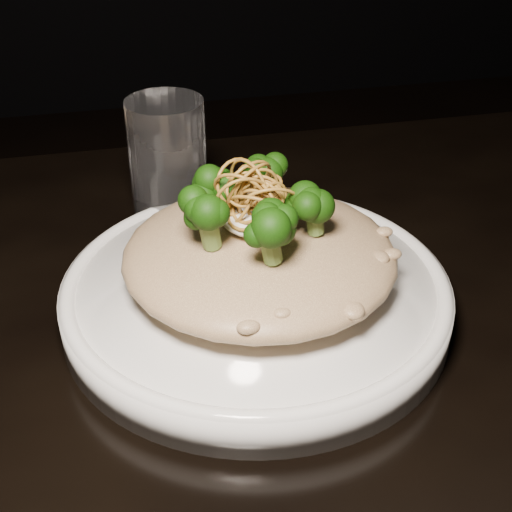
{
  "coord_description": "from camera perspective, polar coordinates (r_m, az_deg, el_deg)",
  "views": [
    {
      "loc": [
        -0.17,
        -0.4,
        1.1
      ],
      "look_at": [
        -0.06,
        0.05,
        0.81
      ],
      "focal_mm": 50.0,
      "sensor_mm": 36.0,
      "label": 1
    }
  ],
  "objects": [
    {
      "name": "broccoli",
      "position": [
        0.52,
        -0.02,
        4.47
      ],
      "size": [
        0.15,
        0.15,
        0.05
      ],
      "primitive_type": null,
      "color": "black",
      "rests_on": "risotto"
    },
    {
      "name": "table",
      "position": [
        0.61,
        7.09,
        -12.7
      ],
      "size": [
        1.1,
        0.8,
        0.75
      ],
      "color": "black",
      "rests_on": "ground"
    },
    {
      "name": "risotto",
      "position": [
        0.55,
        0.29,
        0.13
      ],
      "size": [
        0.21,
        0.21,
        0.05
      ],
      "primitive_type": "ellipsoid",
      "color": "brown",
      "rests_on": "plate"
    },
    {
      "name": "cheese",
      "position": [
        0.54,
        0.27,
        3.16
      ],
      "size": [
        0.06,
        0.06,
        0.02
      ],
      "primitive_type": "ellipsoid",
      "color": "silver",
      "rests_on": "risotto"
    },
    {
      "name": "plate",
      "position": [
        0.57,
        0.0,
        -3.32
      ],
      "size": [
        0.31,
        0.31,
        0.03
      ],
      "primitive_type": "cylinder",
      "color": "white",
      "rests_on": "table"
    },
    {
      "name": "drinking_glass",
      "position": [
        0.67,
        -7.02,
        7.24
      ],
      "size": [
        0.09,
        0.09,
        0.13
      ],
      "primitive_type": "cylinder",
      "rotation": [
        0.0,
        0.0,
        0.37
      ],
      "color": "white",
      "rests_on": "table"
    },
    {
      "name": "shallots",
      "position": [
        0.52,
        -0.29,
        5.51
      ],
      "size": [
        0.05,
        0.05,
        0.03
      ],
      "primitive_type": null,
      "color": "brown",
      "rests_on": "cheese"
    }
  ]
}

